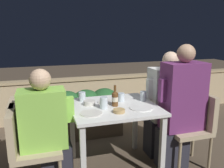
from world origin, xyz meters
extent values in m
plane|color=brown|center=(0.00, 0.00, 0.00)|extent=(16.00, 16.00, 0.00)
cube|color=tan|center=(0.00, 1.66, 0.34)|extent=(9.00, 0.14, 0.67)
cube|color=tan|center=(0.00, 1.66, 0.69)|extent=(9.00, 0.18, 0.04)
cube|color=white|center=(0.00, 0.00, 0.72)|extent=(0.90, 0.81, 0.03)
cube|color=silver|center=(-0.40, -0.35, 0.35)|extent=(0.05, 0.05, 0.70)
cube|color=silver|center=(0.40, -0.35, 0.35)|extent=(0.05, 0.05, 0.70)
cube|color=silver|center=(-0.40, 0.35, 0.35)|extent=(0.05, 0.05, 0.70)
cube|color=silver|center=(0.40, 0.35, 0.35)|extent=(0.05, 0.05, 0.70)
cube|color=brown|center=(-0.12, 0.94, 0.14)|extent=(0.99, 0.36, 0.28)
ellipsoid|color=#235628|center=(-0.39, 0.94, 0.47)|extent=(0.45, 0.47, 0.42)
ellipsoid|color=#235628|center=(-0.12, 0.94, 0.47)|extent=(0.45, 0.47, 0.42)
ellipsoid|color=#235628|center=(0.16, 0.94, 0.47)|extent=(0.45, 0.47, 0.42)
cube|color=tan|center=(-0.79, -0.13, 0.43)|extent=(0.44, 0.44, 0.05)
cube|color=tan|center=(-0.98, -0.13, 0.64)|extent=(0.06, 0.44, 0.38)
cylinder|color=#9E8966|center=(-0.98, 0.06, 0.20)|extent=(0.03, 0.03, 0.40)
cylinder|color=#9E8966|center=(-0.60, 0.06, 0.20)|extent=(0.03, 0.03, 0.40)
cube|color=#282833|center=(-0.62, -0.13, 0.23)|extent=(0.29, 0.23, 0.45)
cube|color=#8CCC4C|center=(-0.72, -0.13, 0.72)|extent=(0.42, 0.26, 0.54)
cube|color=#8CCC4C|center=(-0.47, -0.13, 0.79)|extent=(0.07, 0.07, 0.24)
sphere|color=tan|center=(-0.72, -0.13, 1.09)|extent=(0.19, 0.19, 0.19)
cube|color=tan|center=(-0.81, 0.12, 0.43)|extent=(0.44, 0.44, 0.05)
cube|color=tan|center=(-1.00, 0.12, 0.64)|extent=(0.06, 0.44, 0.38)
cylinder|color=#9E8966|center=(-0.62, -0.06, 0.20)|extent=(0.03, 0.03, 0.40)
cylinder|color=#9E8966|center=(-1.00, 0.31, 0.20)|extent=(0.03, 0.03, 0.40)
cylinder|color=#9E8966|center=(-0.62, 0.31, 0.20)|extent=(0.03, 0.03, 0.40)
cube|color=tan|center=(0.80, -0.15, 0.43)|extent=(0.44, 0.44, 0.05)
cube|color=tan|center=(0.99, -0.15, 0.64)|extent=(0.06, 0.44, 0.38)
cylinder|color=#9E8966|center=(0.61, -0.34, 0.20)|extent=(0.03, 0.03, 0.40)
cylinder|color=#9E8966|center=(0.99, -0.34, 0.20)|extent=(0.03, 0.03, 0.40)
cylinder|color=#9E8966|center=(0.61, 0.04, 0.20)|extent=(0.03, 0.03, 0.40)
cylinder|color=#9E8966|center=(0.99, 0.04, 0.20)|extent=(0.03, 0.03, 0.40)
cube|color=#282833|center=(0.63, -0.15, 0.23)|extent=(0.31, 0.23, 0.45)
cube|color=#6B2D66|center=(0.73, -0.15, 0.82)|extent=(0.44, 0.26, 0.73)
cube|color=#6B2D66|center=(0.48, -0.15, 0.90)|extent=(0.07, 0.07, 0.24)
sphere|color=tan|center=(0.73, -0.15, 1.28)|extent=(0.19, 0.19, 0.19)
cube|color=tan|center=(0.81, 0.16, 0.43)|extent=(0.44, 0.44, 0.05)
cube|color=tan|center=(1.01, 0.16, 0.64)|extent=(0.06, 0.44, 0.38)
cylinder|color=#9E8966|center=(0.62, -0.03, 0.20)|extent=(0.03, 0.03, 0.40)
cylinder|color=#9E8966|center=(1.00, -0.03, 0.20)|extent=(0.03, 0.03, 0.40)
cylinder|color=#9E8966|center=(0.62, 0.35, 0.20)|extent=(0.03, 0.03, 0.40)
cylinder|color=#9E8966|center=(1.00, 0.35, 0.20)|extent=(0.03, 0.03, 0.40)
cube|color=#282833|center=(0.64, 0.16, 0.23)|extent=(0.32, 0.23, 0.45)
cube|color=white|center=(0.74, 0.16, 0.76)|extent=(0.46, 0.26, 0.63)
cube|color=white|center=(0.49, 0.16, 0.84)|extent=(0.07, 0.07, 0.24)
sphere|color=beige|center=(0.74, 0.16, 1.17)|extent=(0.19, 0.19, 0.19)
cylinder|color=brown|center=(0.01, -0.01, 0.80)|extent=(0.07, 0.07, 0.14)
cylinder|color=beige|center=(0.01, -0.01, 0.81)|extent=(0.07, 0.07, 0.05)
cone|color=brown|center=(0.01, -0.01, 0.89)|extent=(0.07, 0.07, 0.03)
cylinder|color=brown|center=(0.01, -0.01, 0.93)|extent=(0.03, 0.03, 0.06)
cylinder|color=silver|center=(-0.04, 0.13, 0.74)|extent=(0.20, 0.20, 0.01)
cylinder|color=white|center=(0.24, -0.16, 0.74)|extent=(0.24, 0.24, 0.01)
cylinder|color=silver|center=(-0.28, -0.17, 0.74)|extent=(0.21, 0.21, 0.01)
cylinder|color=tan|center=(-0.01, -0.21, 0.75)|extent=(0.12, 0.12, 0.03)
torus|color=tan|center=(-0.01, -0.21, 0.76)|extent=(0.12, 0.12, 0.01)
cylinder|color=beige|center=(-0.24, 0.10, 0.76)|extent=(0.12, 0.12, 0.05)
torus|color=beige|center=(-0.24, 0.10, 0.78)|extent=(0.12, 0.12, 0.01)
cylinder|color=silver|center=(-0.29, 0.26, 0.79)|extent=(0.08, 0.08, 0.10)
cylinder|color=silver|center=(-0.12, -0.05, 0.79)|extent=(0.08, 0.08, 0.12)
cylinder|color=silver|center=(0.13, 0.13, 0.78)|extent=(0.07, 0.07, 0.09)
cylinder|color=silver|center=(0.37, 0.08, 0.79)|extent=(0.07, 0.07, 0.11)
cube|color=silver|center=(0.13, 0.28, 0.74)|extent=(0.05, 0.17, 0.01)
cylinder|color=#B2A899|center=(1.24, 0.81, 0.11)|extent=(0.29, 0.29, 0.22)
cylinder|color=#47331E|center=(1.24, 0.81, 0.32)|extent=(0.04, 0.04, 0.20)
ellipsoid|color=#235628|center=(1.24, 0.81, 0.59)|extent=(0.41, 0.41, 0.37)
camera|label=1|loc=(-0.71, -2.26, 1.52)|focal=38.00mm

